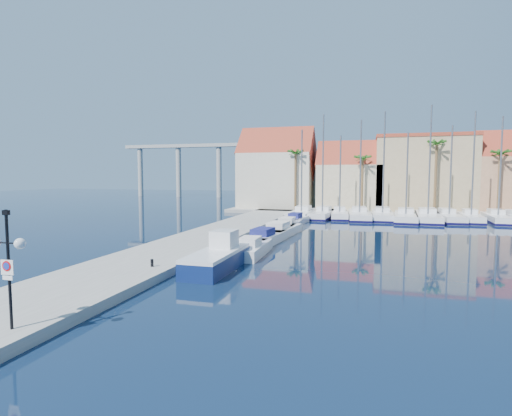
{
  "coord_description": "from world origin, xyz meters",
  "views": [
    {
      "loc": [
        4.92,
        -19.18,
        5.86
      ],
      "look_at": [
        -4.62,
        14.62,
        3.0
      ],
      "focal_mm": 28.0,
      "sensor_mm": 36.0,
      "label": 1
    }
  ],
  "objects": [
    {
      "name": "sailboat_3",
      "position": [
        3.8,
        36.34,
        0.59
      ],
      "size": [
        3.39,
        10.57,
        13.18
      ],
      "rotation": [
        0.0,
        0.0,
        0.06
      ],
      "color": "white",
      "rests_on": "ground"
    },
    {
      "name": "bollard",
      "position": [
        -7.27,
        1.44,
        0.72
      ],
      "size": [
        0.18,
        0.18,
        0.45
      ],
      "primitive_type": "cylinder",
      "color": "black",
      "rests_on": "quay_west"
    },
    {
      "name": "palm_3",
      "position": [
        22.0,
        42.0,
        8.61
      ],
      "size": [
        2.6,
        2.6,
        9.65
      ],
      "color": "brown",
      "rests_on": "shore_north"
    },
    {
      "name": "building_1",
      "position": [
        2.0,
        47.0,
        5.3
      ],
      "size": [
        10.3,
        8.0,
        11.0
      ],
      "color": "tan",
      "rests_on": "shore_north"
    },
    {
      "name": "building_3",
      "position": [
        25.0,
        47.0,
        5.86
      ],
      "size": [
        10.3,
        8.0,
        12.0
      ],
      "color": "tan",
      "rests_on": "shore_north"
    },
    {
      "name": "palm_0",
      "position": [
        -6.0,
        42.0,
        9.08
      ],
      "size": [
        2.6,
        2.6,
        10.15
      ],
      "color": "brown",
      "rests_on": "shore_north"
    },
    {
      "name": "motorboat_west_1",
      "position": [
        -3.61,
        13.89,
        0.51
      ],
      "size": [
        2.73,
        6.81,
        1.4
      ],
      "rotation": [
        0.0,
        0.0,
        -0.09
      ],
      "color": "white",
      "rests_on": "ground"
    },
    {
      "name": "sailboat_5",
      "position": [
        9.65,
        35.54,
        0.56
      ],
      "size": [
        3.53,
        10.62,
        11.25
      ],
      "rotation": [
        0.0,
        0.0,
        -0.07
      ],
      "color": "white",
      "rests_on": "ground"
    },
    {
      "name": "sailboat_1",
      "position": [
        -1.03,
        35.91,
        0.63
      ],
      "size": [
        3.17,
        9.27,
        14.02
      ],
      "rotation": [
        0.0,
        0.0,
        -0.09
      ],
      "color": "white",
      "rests_on": "ground"
    },
    {
      "name": "sailboat_8",
      "position": [
        17.42,
        36.43,
        0.65
      ],
      "size": [
        2.7,
        8.33,
        13.76
      ],
      "rotation": [
        0.0,
        0.0,
        -0.06
      ],
      "color": "white",
      "rests_on": "ground"
    },
    {
      "name": "ground",
      "position": [
        0.0,
        0.0,
        0.0
      ],
      "size": [
        260.0,
        260.0,
        0.0
      ],
      "primitive_type": "plane",
      "color": "black",
      "rests_on": "ground"
    },
    {
      "name": "motorboat_west_0",
      "position": [
        -3.3,
        8.7,
        0.51
      ],
      "size": [
        2.06,
        6.01,
        1.4
      ],
      "rotation": [
        0.0,
        0.0,
        0.03
      ],
      "color": "white",
      "rests_on": "ground"
    },
    {
      "name": "fishing_boat",
      "position": [
        -4.06,
        3.86,
        0.77
      ],
      "size": [
        2.26,
        6.62,
        2.31
      ],
      "rotation": [
        0.0,
        0.0,
        -0.01
      ],
      "color": "navy",
      "rests_on": "ground"
    },
    {
      "name": "motorboat_west_3",
      "position": [
        -3.4,
        23.03,
        0.51
      ],
      "size": [
        2.13,
        6.62,
        1.4
      ],
      "rotation": [
        0.0,
        0.0,
        0.0
      ],
      "color": "white",
      "rests_on": "ground"
    },
    {
      "name": "building_2",
      "position": [
        13.0,
        48.0,
        6.26
      ],
      "size": [
        14.2,
        10.2,
        11.5
      ],
      "color": "tan",
      "rests_on": "shore_north"
    },
    {
      "name": "sailboat_2",
      "position": [
        1.18,
        36.21,
        0.6
      ],
      "size": [
        2.86,
        8.46,
        11.2
      ],
      "rotation": [
        0.0,
        0.0,
        0.08
      ],
      "color": "white",
      "rests_on": "ground"
    },
    {
      "name": "shore_north",
      "position": [
        10.0,
        48.0,
        0.25
      ],
      "size": [
        54.0,
        16.0,
        0.5
      ],
      "primitive_type": "cube",
      "color": "gray",
      "rests_on": "ground"
    },
    {
      "name": "palm_1",
      "position": [
        4.0,
        42.0,
        8.14
      ],
      "size": [
        2.6,
        2.6,
        9.15
      ],
      "color": "brown",
      "rests_on": "shore_north"
    },
    {
      "name": "sailboat_7",
      "position": [
        14.83,
        36.52,
        0.59
      ],
      "size": [
        2.99,
        9.25,
        12.12
      ],
      "rotation": [
        0.0,
        0.0,
        0.06
      ],
      "color": "white",
      "rests_on": "ground"
    },
    {
      "name": "lamp_post",
      "position": [
        -7.0,
        -8.45,
        3.26
      ],
      "size": [
        1.43,
        0.39,
        4.2
      ],
      "rotation": [
        0.0,
        0.0,
        0.02
      ],
      "color": "black",
      "rests_on": "quay_west"
    },
    {
      "name": "sailboat_9",
      "position": [
        20.51,
        36.8,
        0.61
      ],
      "size": [
        2.92,
        9.05,
        13.07
      ],
      "rotation": [
        0.0,
        0.0,
        -0.06
      ],
      "color": "white",
      "rests_on": "ground"
    },
    {
      "name": "sailboat_0",
      "position": [
        -3.88,
        35.6,
        0.57
      ],
      "size": [
        2.95,
        10.36,
        12.05
      ],
      "rotation": [
        0.0,
        0.0,
        -0.02
      ],
      "color": "white",
      "rests_on": "ground"
    },
    {
      "name": "palm_2",
      "position": [
        14.0,
        42.0,
        10.02
      ],
      "size": [
        2.6,
        2.6,
        11.15
      ],
      "color": "brown",
      "rests_on": "shore_north"
    },
    {
      "name": "sailboat_6",
      "position": [
        12.36,
        36.23,
        0.59
      ],
      "size": [
        3.77,
        11.46,
        14.7
      ],
      "rotation": [
        0.0,
        0.0,
        -0.07
      ],
      "color": "white",
      "rests_on": "ground"
    },
    {
      "name": "building_0",
      "position": [
        -10.0,
        47.0,
        6.52
      ],
      "size": [
        12.3,
        9.0,
        13.5
      ],
      "color": "beige",
      "rests_on": "shore_north"
    },
    {
      "name": "sailboat_4",
      "position": [
        6.79,
        36.62,
        0.61
      ],
      "size": [
        2.64,
        9.92,
        14.2
      ],
      "rotation": [
        0.0,
        0.0,
        0.0
      ],
      "color": "white",
      "rests_on": "ground"
    },
    {
      "name": "quay_west",
      "position": [
        -9.0,
        13.5,
        0.25
      ],
      "size": [
        6.0,
        77.0,
        0.5
      ],
      "primitive_type": "cube",
      "color": "gray",
      "rests_on": "ground"
    },
    {
      "name": "motorboat_west_4",
      "position": [
        -3.42,
        28.4,
        0.51
      ],
      "size": [
        2.35,
        5.81,
        1.4
      ],
      "rotation": [
        0.0,
        0.0,
        -0.1
      ],
      "color": "white",
      "rests_on": "ground"
    },
    {
      "name": "viaduct",
      "position": [
        -39.07,
        82.0,
        10.25
      ],
      "size": [
        48.0,
        2.2,
        14.45
      ],
      "color": "#9E9E99",
      "rests_on": "ground"
    },
    {
      "name": "motorboat_west_2",
      "position": [
        -3.32,
        18.78,
        0.51
      ],
      "size": [
        3.08,
        7.53,
        1.4
      ],
      "rotation": [
        0.0,
        0.0,
        -0.1
      ],
      "color": "white",
      "rests_on": "ground"
    }
  ]
}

